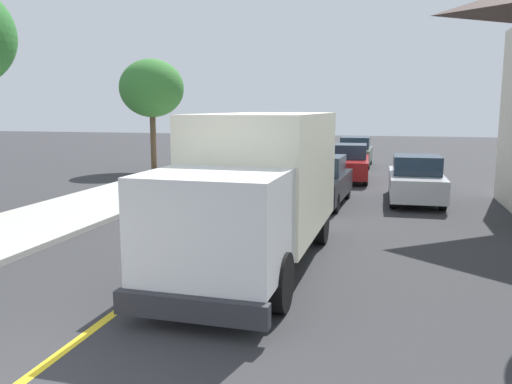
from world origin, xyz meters
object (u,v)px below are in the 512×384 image
object	(u,v)px
parked_car_near	(319,181)
parked_car_mid	(348,163)
street_tree_down_block	(152,89)
box_truck	(259,182)
parked_van_across	(416,180)
parked_car_far	(355,153)

from	to	relation	value
parked_car_near	parked_car_mid	size ratio (longest dim) A/B	1.00
street_tree_down_block	box_truck	bearing A→B (deg)	-57.53
parked_car_near	parked_van_across	size ratio (longest dim) A/B	1.01
box_truck	parked_car_near	distance (m)	7.40
parked_car_far	parked_car_mid	bearing A→B (deg)	-89.06
parked_car_mid	parked_van_across	xyz separation A→B (m)	(2.75, -5.02, 0.00)
parked_car_mid	street_tree_down_block	xyz separation A→B (m)	(-10.34, 1.36, 3.51)
parked_car_mid	parked_car_far	size ratio (longest dim) A/B	1.01
parked_car_far	parked_van_across	xyz separation A→B (m)	(2.85, -11.07, 0.00)
box_truck	parked_van_across	xyz separation A→B (m)	(3.60, 8.54, -0.97)
box_truck	parked_van_across	bearing A→B (deg)	67.12
parked_car_near	parked_van_across	xyz separation A→B (m)	(3.28, 1.21, 0.00)
box_truck	parked_car_near	world-z (taller)	box_truck
parked_car_mid	parked_van_across	world-z (taller)	same
parked_car_far	street_tree_down_block	size ratio (longest dim) A/B	0.76
parked_car_far	street_tree_down_block	xyz separation A→B (m)	(-10.24, -4.70, 3.51)
box_truck	parked_car_near	size ratio (longest dim) A/B	1.61
parked_car_mid	parked_car_far	bearing A→B (deg)	90.94
parked_car_near	parked_car_far	distance (m)	12.30
parked_car_mid	parked_van_across	bearing A→B (deg)	-61.24
parked_car_mid	street_tree_down_block	world-z (taller)	street_tree_down_block
box_truck	street_tree_down_block	distance (m)	17.86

